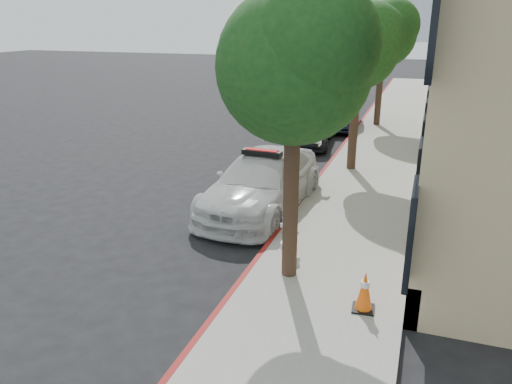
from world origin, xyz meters
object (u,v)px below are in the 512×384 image
object	(u,v)px
police_car	(262,182)
traffic_cone	(365,291)
fire_hydrant	(288,230)
parked_car_mid	(310,128)
parked_car_far	(340,113)

from	to	relation	value
police_car	traffic_cone	world-z (taller)	police_car
police_car	fire_hydrant	xyz separation A→B (m)	(1.44, -2.45, -0.21)
parked_car_mid	traffic_cone	distance (m)	12.97
police_car	parked_car_far	world-z (taller)	police_car
parked_car_mid	fire_hydrant	xyz separation A→B (m)	(1.92, -10.33, -0.14)
police_car	parked_car_mid	xyz separation A→B (m)	(-0.48, 7.88, -0.07)
police_car	fire_hydrant	world-z (taller)	police_car
traffic_cone	parked_car_far	bearing A→B (deg)	101.56
parked_car_mid	parked_car_far	size ratio (longest dim) A/B	0.96
parked_car_far	traffic_cone	xyz separation A→B (m)	(3.30, -16.14, -0.19)
parked_car_mid	police_car	bearing A→B (deg)	-93.75
parked_car_far	police_car	bearing A→B (deg)	-94.90
police_car	parked_car_far	size ratio (longest dim) A/B	1.27
fire_hydrant	traffic_cone	bearing A→B (deg)	-59.64
parked_car_far	traffic_cone	bearing A→B (deg)	-82.85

